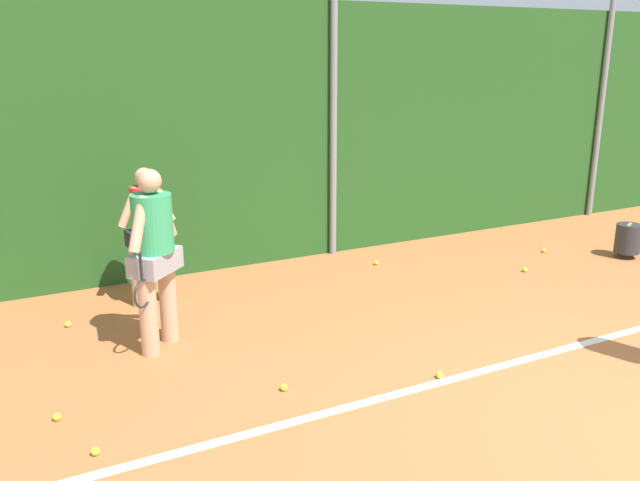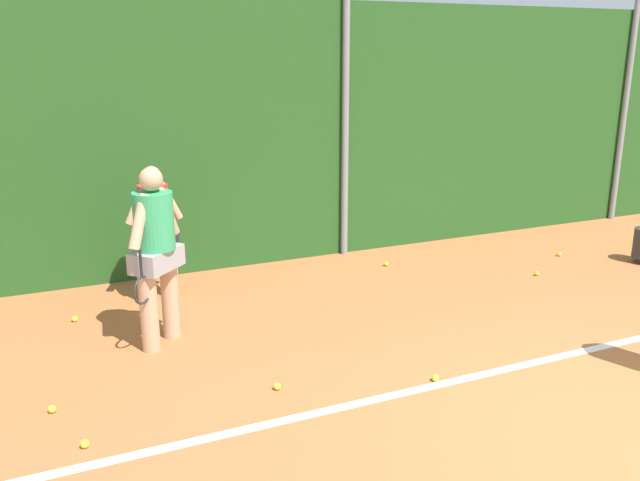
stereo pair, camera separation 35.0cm
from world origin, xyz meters
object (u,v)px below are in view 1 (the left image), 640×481
tennis_ball_6 (525,270)px  tennis_ball_9 (631,247)px  player_backcourt_far (148,229)px  ball_hopper (628,238)px  tennis_ball_7 (68,324)px  tennis_ball_5 (440,375)px  tennis_ball_10 (376,263)px  tennis_ball_0 (95,451)px  player_midcourt (154,251)px  tennis_ball_1 (284,387)px  tennis_ball_2 (57,417)px  tennis_ball_4 (544,250)px

tennis_ball_6 → tennis_ball_9: (2.24, 0.10, 0.00)m
player_backcourt_far → tennis_ball_6: bearing=-20.3°
ball_hopper → tennis_ball_7: ball_hopper is taller
tennis_ball_5 → tennis_ball_10: same height
tennis_ball_0 → tennis_ball_5: same height
tennis_ball_10 → tennis_ball_9: bearing=-15.6°
player_midcourt → tennis_ball_9: bearing=138.1°
ball_hopper → tennis_ball_1: bearing=-167.5°
player_midcourt → tennis_ball_2: bearing=-1.1°
player_backcourt_far → tennis_ball_1: bearing=-85.6°
player_midcourt → ball_hopper: 6.87m
tennis_ball_0 → tennis_ball_9: bearing=12.9°
player_midcourt → tennis_ball_1: size_ratio=27.82×
tennis_ball_4 → tennis_ball_7: same height
player_backcourt_far → tennis_ball_9: player_backcourt_far is taller
ball_hopper → tennis_ball_7: bearing=172.5°
tennis_ball_5 → tennis_ball_7: same height
ball_hopper → tennis_ball_4: ball_hopper is taller
player_backcourt_far → tennis_ball_5: size_ratio=24.80×
tennis_ball_2 → tennis_ball_6: (6.13, 1.13, 0.00)m
tennis_ball_4 → tennis_ball_5: bearing=-146.6°
player_backcourt_far → ball_hopper: 6.77m
tennis_ball_0 → tennis_ball_7: (0.12, 2.62, 0.00)m
player_backcourt_far → tennis_ball_9: bearing=-15.4°
ball_hopper → tennis_ball_9: (0.43, 0.26, -0.26)m
tennis_ball_4 → tennis_ball_6: 1.07m
tennis_ball_2 → ball_hopper: bearing=6.9°
ball_hopper → tennis_ball_10: size_ratio=7.78×
tennis_ball_5 → tennis_ball_6: (2.90, 1.95, 0.00)m
tennis_ball_7 → tennis_ball_1: bearing=-57.0°
tennis_ball_0 → tennis_ball_1: same height
tennis_ball_1 → tennis_ball_0: bearing=-171.2°
player_midcourt → tennis_ball_4: player_midcourt is taller
tennis_ball_2 → tennis_ball_5: bearing=-14.3°
ball_hopper → tennis_ball_0: ball_hopper is taller
tennis_ball_2 → tennis_ball_10: same height
tennis_ball_9 → tennis_ball_10: bearing=164.4°
ball_hopper → tennis_ball_10: 3.72m
tennis_ball_2 → tennis_ball_7: size_ratio=1.00×
tennis_ball_10 → tennis_ball_1: bearing=-134.2°
tennis_ball_4 → tennis_ball_7: (-6.73, 0.28, 0.00)m
tennis_ball_1 → tennis_ball_10: 3.77m
tennis_ball_9 → tennis_ball_7: bearing=174.7°
tennis_ball_4 → tennis_ball_6: bearing=-148.4°
player_midcourt → tennis_ball_7: (-0.79, 0.96, -1.00)m
tennis_ball_4 → tennis_ball_10: bearing=166.4°
ball_hopper → tennis_ball_6: ball_hopper is taller
tennis_ball_6 → tennis_ball_7: bearing=171.7°
player_midcourt → tennis_ball_0: 2.13m
player_midcourt → tennis_ball_0: bearing=17.9°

